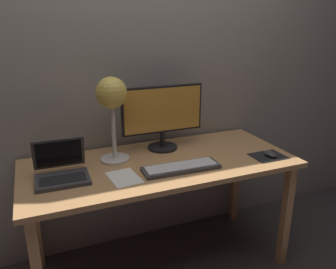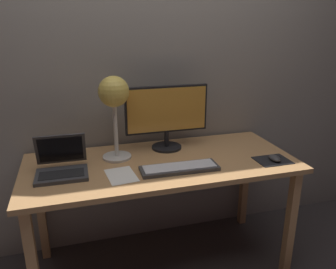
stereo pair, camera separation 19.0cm
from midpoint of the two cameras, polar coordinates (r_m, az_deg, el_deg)
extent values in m
plane|color=#383333|center=(2.40, -3.56, -21.08)|extent=(4.80, 4.80, 0.00)
cube|color=gray|center=(2.24, -7.66, 12.61)|extent=(4.80, 0.06, 2.60)
cube|color=tan|center=(2.01, -3.97, -4.99)|extent=(1.60, 0.70, 0.03)
cube|color=tan|center=(2.29, 17.11, -13.15)|extent=(0.05, 0.05, 0.71)
cube|color=tan|center=(2.36, -23.92, -12.96)|extent=(0.05, 0.05, 0.71)
cube|color=tan|center=(2.70, 9.36, -7.43)|extent=(0.05, 0.05, 0.71)
cylinder|color=black|center=(2.20, -3.41, -2.20)|extent=(0.19, 0.19, 0.01)
cylinder|color=black|center=(2.18, -3.44, -0.80)|extent=(0.03, 0.03, 0.10)
cube|color=black|center=(2.12, -3.54, 4.27)|extent=(0.53, 0.03, 0.30)
cube|color=gold|center=(2.11, -3.39, 4.16)|extent=(0.51, 0.00, 0.27)
cube|color=#38383A|center=(1.89, -0.67, -5.73)|extent=(0.44, 0.15, 0.02)
cube|color=silver|center=(1.88, -0.67, -5.40)|extent=(0.41, 0.12, 0.01)
cube|color=#38383A|center=(1.87, -20.30, -7.29)|extent=(0.28, 0.20, 0.02)
cube|color=black|center=(1.85, -20.32, -7.17)|extent=(0.23, 0.11, 0.00)
cube|color=#38383A|center=(1.95, -20.76, -3.02)|extent=(0.27, 0.08, 0.19)
cube|color=black|center=(1.95, -20.76, -3.02)|extent=(0.24, 0.07, 0.16)
cylinder|color=beige|center=(2.06, -11.63, -4.12)|extent=(0.17, 0.17, 0.01)
cylinder|color=silver|center=(1.99, -11.97, 0.85)|extent=(0.02, 0.02, 0.36)
sphere|color=gold|center=(1.94, -12.40, 6.92)|extent=(0.18, 0.18, 0.18)
sphere|color=#FFEAB2|center=(1.94, -12.25, 5.57)|extent=(0.06, 0.06, 0.06)
cube|color=black|center=(2.13, 14.20, -3.63)|extent=(0.20, 0.16, 0.00)
ellipsoid|color=#38383A|center=(2.12, 14.53, -3.24)|extent=(0.06, 0.10, 0.03)
cube|color=white|center=(1.83, -10.47, -7.26)|extent=(0.17, 0.22, 0.00)
camera|label=1|loc=(0.10, -92.86, -0.97)|focal=35.91mm
camera|label=2|loc=(0.10, 87.14, 0.97)|focal=35.91mm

